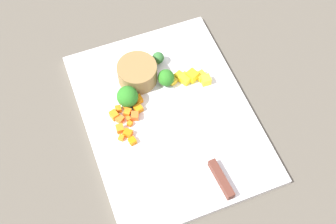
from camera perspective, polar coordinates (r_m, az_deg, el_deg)
name	(u,v)px	position (r m, az deg, el deg)	size (l,w,h in m)	color
ground_plane	(168,117)	(0.91, 0.00, -0.69)	(4.00, 4.00, 0.00)	#585247
cutting_board	(168,116)	(0.90, 0.00, -0.51)	(0.44, 0.33, 0.01)	white
prep_bowl	(137,73)	(0.93, -3.99, 5.08)	(0.08, 0.08, 0.04)	olive
chef_knife	(208,156)	(0.85, 5.18, -5.70)	(0.30, 0.04, 0.02)	silver
carrot_dice_0	(120,119)	(0.89, -6.25, -0.93)	(0.01, 0.01, 0.01)	orange
carrot_dice_1	(138,109)	(0.90, -3.89, 0.45)	(0.02, 0.02, 0.01)	orange
carrot_dice_2	(132,141)	(0.86, -4.64, -3.76)	(0.01, 0.01, 0.01)	orange
carrot_dice_3	(121,130)	(0.88, -6.16, -2.37)	(0.01, 0.02, 0.01)	orange
carrot_dice_4	(130,124)	(0.88, -4.96, -1.52)	(0.01, 0.01, 0.01)	orange
carrot_dice_5	(138,99)	(0.91, -3.86, 1.63)	(0.02, 0.01, 0.01)	orange
carrot_dice_6	(135,116)	(0.89, -4.31, -0.53)	(0.01, 0.02, 0.02)	orange
carrot_dice_7	(128,112)	(0.89, -5.26, -0.05)	(0.02, 0.01, 0.01)	orange
carrot_dice_8	(114,115)	(0.89, -7.00, -0.40)	(0.01, 0.02, 0.02)	orange
carrot_dice_9	(121,138)	(0.87, -6.06, -3.33)	(0.01, 0.01, 0.01)	orange
carrot_dice_10	(118,109)	(0.90, -6.46, 0.38)	(0.01, 0.01, 0.01)	orange
carrot_dice_11	(128,119)	(0.89, -5.16, -0.88)	(0.01, 0.01, 0.01)	orange
carrot_dice_12	(126,107)	(0.90, -5.50, 0.62)	(0.01, 0.01, 0.01)	orange
carrot_dice_13	(128,133)	(0.87, -5.22, -2.75)	(0.02, 0.01, 0.01)	orange
pepper_dice_0	(185,79)	(0.93, 2.25, 4.33)	(0.02, 0.02, 0.02)	yellow
pepper_dice_1	(201,76)	(0.94, 4.30, 4.69)	(0.02, 0.02, 0.01)	yellow
pepper_dice_2	(172,81)	(0.93, 0.53, 4.07)	(0.02, 0.02, 0.01)	yellow
pepper_dice_3	(192,76)	(0.93, 3.15, 4.70)	(0.02, 0.02, 0.02)	yellow
pepper_dice_4	(206,80)	(0.93, 4.92, 4.13)	(0.02, 0.02, 0.02)	yellow
pepper_dice_5	(179,76)	(0.94, 1.49, 4.65)	(0.02, 0.02, 0.02)	yellow
broccoli_floret_0	(127,97)	(0.89, -5.27, 1.99)	(0.04, 0.04, 0.05)	#83BC6C
broccoli_floret_1	(166,78)	(0.92, -0.26, 4.45)	(0.04, 0.04, 0.04)	#8CB16B
broccoli_floret_2	(158,58)	(0.95, -1.28, 7.02)	(0.03, 0.03, 0.03)	#94AB68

